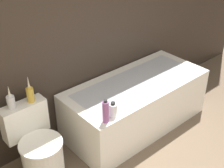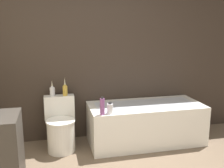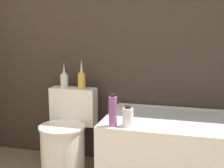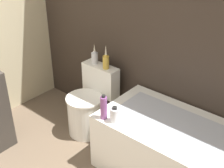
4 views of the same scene
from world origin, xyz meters
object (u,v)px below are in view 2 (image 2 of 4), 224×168
vase_gold (52,91)px  shampoo_bottle_tall (102,106)px  toilet (61,128)px  bathtub (145,123)px  shampoo_bottle_short (110,108)px  vase_silver (65,89)px

vase_gold → shampoo_bottle_tall: size_ratio=0.97×
toilet → shampoo_bottle_tall: size_ratio=3.10×
bathtub → shampoo_bottle_short: shampoo_bottle_short is taller
shampoo_bottle_tall → bathtub: bearing=23.6°
vase_gold → shampoo_bottle_tall: bearing=-41.8°
bathtub → toilet: size_ratio=2.29×
vase_silver → shampoo_bottle_short: (0.53, -0.50, -0.16)m
bathtub → shampoo_bottle_tall: shampoo_bottle_tall is taller
vase_gold → shampoo_bottle_tall: (0.60, -0.54, -0.11)m
bathtub → toilet: (-1.21, 0.03, 0.01)m
toilet → vase_silver: (0.09, 0.18, 0.50)m
toilet → shampoo_bottle_short: shampoo_bottle_short is taller
bathtub → vase_silver: size_ratio=6.31×
bathtub → vase_silver: bearing=169.0°
toilet → vase_silver: 0.54m
vase_silver → toilet: bearing=-115.6°
vase_gold → shampoo_bottle_short: vase_gold is taller
shampoo_bottle_tall → vase_gold: bearing=138.2°
shampoo_bottle_tall → vase_silver: bearing=129.4°
vase_gold → vase_silver: (0.18, -0.02, 0.01)m
bathtub → shampoo_bottle_short: (-0.59, -0.28, 0.35)m
vase_silver → shampoo_bottle_tall: (0.43, -0.52, -0.12)m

